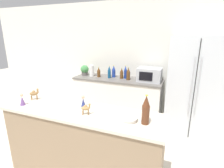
% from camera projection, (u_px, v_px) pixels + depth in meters
% --- Properties ---
extents(wall_back, '(8.00, 0.06, 2.55)m').
position_uv_depth(wall_back, '(133.00, 60.00, 3.95)').
color(wall_back, silver).
rests_on(wall_back, ground_plane).
extents(back_counter, '(1.95, 0.63, 0.90)m').
position_uv_depth(back_counter, '(117.00, 98.00, 3.98)').
color(back_counter, silver).
rests_on(back_counter, ground_plane).
extents(refrigerator, '(0.92, 0.72, 1.82)m').
position_uv_depth(refrigerator, '(193.00, 86.00, 3.25)').
color(refrigerator, silver).
rests_on(refrigerator, ground_plane).
extents(bar_counter, '(2.02, 0.57, 0.96)m').
position_uv_depth(bar_counter, '(83.00, 145.00, 2.24)').
color(bar_counter, '#8C7256').
rests_on(bar_counter, ground_plane).
extents(potted_plant, '(0.19, 0.19, 0.24)m').
position_uv_depth(potted_plant, '(85.00, 70.00, 4.13)').
color(potted_plant, '#595451').
rests_on(potted_plant, back_counter).
extents(paper_towel_roll, '(0.10, 0.10, 0.26)m').
position_uv_depth(paper_towel_roll, '(92.00, 71.00, 4.03)').
color(paper_towel_roll, white).
rests_on(paper_towel_roll, back_counter).
extents(microwave, '(0.48, 0.37, 0.28)m').
position_uv_depth(microwave, '(149.00, 75.00, 3.59)').
color(microwave, '#B2B5BA').
rests_on(microwave, back_counter).
extents(back_bottle_0, '(0.07, 0.07, 0.27)m').
position_uv_depth(back_bottle_0, '(109.00, 72.00, 3.87)').
color(back_bottle_0, navy).
rests_on(back_bottle_0, back_counter).
extents(back_bottle_1, '(0.08, 0.08, 0.27)m').
position_uv_depth(back_bottle_1, '(128.00, 74.00, 3.71)').
color(back_bottle_1, brown).
rests_on(back_bottle_1, back_counter).
extents(back_bottle_2, '(0.07, 0.07, 0.29)m').
position_uv_depth(back_bottle_2, '(125.00, 72.00, 3.83)').
color(back_bottle_2, navy).
rests_on(back_bottle_2, back_counter).
extents(back_bottle_3, '(0.08, 0.08, 0.23)m').
position_uv_depth(back_bottle_3, '(99.00, 72.00, 3.96)').
color(back_bottle_3, brown).
rests_on(back_bottle_3, back_counter).
extents(back_bottle_4, '(0.07, 0.07, 0.24)m').
position_uv_depth(back_bottle_4, '(122.00, 73.00, 3.82)').
color(back_bottle_4, brown).
rests_on(back_bottle_4, back_counter).
extents(back_bottle_5, '(0.08, 0.08, 0.27)m').
position_uv_depth(back_bottle_5, '(114.00, 72.00, 3.94)').
color(back_bottle_5, navy).
rests_on(back_bottle_5, back_counter).
extents(wine_bottle, '(0.08, 0.08, 0.31)m').
position_uv_depth(wine_bottle, '(146.00, 110.00, 1.76)').
color(wine_bottle, '#562D19').
rests_on(wine_bottle, bar_counter).
extents(fruit_bowl, '(0.21, 0.21, 0.04)m').
position_uv_depth(fruit_bowl, '(128.00, 118.00, 1.86)').
color(fruit_bowl, white).
rests_on(fruit_bowl, bar_counter).
extents(camel_figurine, '(0.11, 0.08, 0.14)m').
position_uv_depth(camel_figurine, '(86.00, 108.00, 1.98)').
color(camel_figurine, '#A87F4C').
rests_on(camel_figurine, bar_counter).
extents(camel_figurine_second, '(0.12, 0.11, 0.16)m').
position_uv_depth(camel_figurine_second, '(34.00, 93.00, 2.43)').
color(camel_figurine_second, olive).
rests_on(camel_figurine_second, bar_counter).
extents(wise_man_figurine_crimson, '(0.07, 0.07, 0.16)m').
position_uv_depth(wise_man_figurine_crimson, '(22.00, 100.00, 2.25)').
color(wise_man_figurine_crimson, '#6B4784').
rests_on(wise_man_figurine_crimson, bar_counter).
extents(wise_man_figurine_purple, '(0.06, 0.06, 0.15)m').
position_uv_depth(wise_man_figurine_purple, '(83.00, 102.00, 2.21)').
color(wise_man_figurine_purple, navy).
rests_on(wise_man_figurine_purple, bar_counter).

